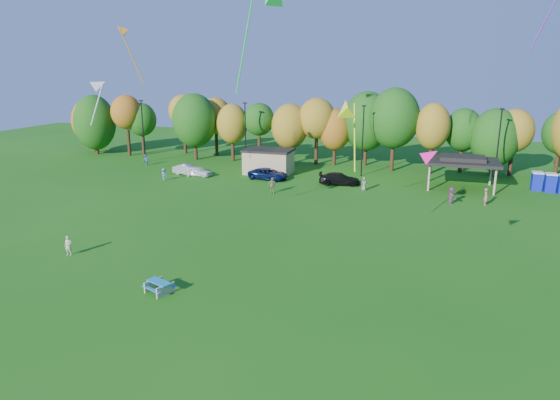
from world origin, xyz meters
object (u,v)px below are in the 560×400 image
(porta_potties, at_px, (550,183))
(kite_flyer, at_px, (68,246))
(car_c, at_px, (268,174))
(car_a, at_px, (198,171))
(picnic_table, at_px, (159,286))
(car_d, at_px, (339,179))
(car_b, at_px, (188,170))

(porta_potties, distance_m, kite_flyer, 50.44)
(car_c, bearing_deg, porta_potties, -74.65)
(porta_potties, height_order, car_a, porta_potties)
(picnic_table, distance_m, car_d, 33.01)
(kite_flyer, bearing_deg, porta_potties, 28.09)
(car_b, bearing_deg, kite_flyer, -162.82)
(car_b, xyz_separation_m, car_c, (10.88, 0.49, 0.01))
(picnic_table, xyz_separation_m, kite_flyer, (-9.86, 3.61, 0.33))
(picnic_table, bearing_deg, porta_potties, 73.70)
(kite_flyer, xyz_separation_m, car_d, (15.19, 28.96, -0.05))
(car_a, bearing_deg, car_c, -82.15)
(porta_potties, relative_size, car_b, 0.89)
(porta_potties, height_order, car_b, porta_potties)
(car_a, bearing_deg, picnic_table, -155.19)
(car_d, bearing_deg, porta_potties, -90.08)
(porta_potties, bearing_deg, car_d, -171.48)
(kite_flyer, relative_size, car_c, 0.30)
(car_b, xyz_separation_m, car_d, (19.98, 0.33, 0.02))
(kite_flyer, bearing_deg, car_c, 66.23)
(car_a, height_order, car_b, car_b)
(picnic_table, distance_m, car_b, 35.42)
(porta_potties, height_order, picnic_table, porta_potties)
(porta_potties, relative_size, kite_flyer, 2.44)
(picnic_table, bearing_deg, car_d, 102.96)
(kite_flyer, height_order, car_b, kite_flyer)
(porta_potties, relative_size, car_d, 0.76)
(kite_flyer, distance_m, car_c, 29.75)
(porta_potties, bearing_deg, car_b, -174.95)
(car_a, relative_size, car_c, 0.74)
(car_a, relative_size, car_b, 0.89)
(picnic_table, xyz_separation_m, car_b, (-14.66, 32.25, 0.26))
(porta_potties, bearing_deg, picnic_table, -128.53)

